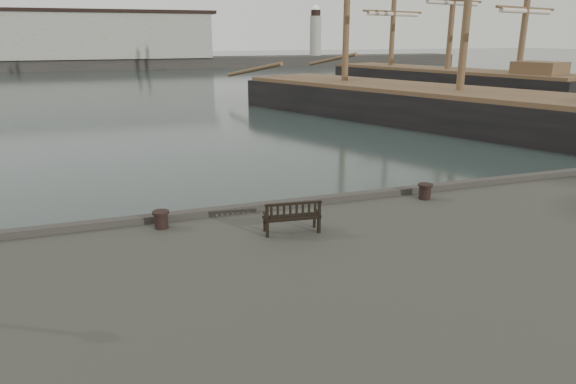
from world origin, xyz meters
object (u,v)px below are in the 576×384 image
Objects in this scene: bench at (292,222)px; bollard_right at (425,191)px; tall_ship_main at (457,116)px; tall_ship_far at (446,87)px; bollard_left at (161,220)px.

bollard_right is at bearing 21.32° from bench.
tall_ship_main is 1.29× the size of tall_ship_far.
bollard_right is 0.01× the size of tall_ship_main.
tall_ship_far reaches higher than bench.
bollard_right is 43.97m from tall_ship_far.
bench is at bearing -148.11° from tall_ship_far.
bollard_left is 0.02× the size of tall_ship_far.
tall_ship_far is (30.79, 36.55, -1.00)m from bench.
bench reaches higher than bollard_right.
tall_ship_far is (33.78, 35.19, -0.97)m from bollard_left.
bench is at bearing -24.47° from bollard_left.
tall_ship_far is at bearing 46.18° from bollard_left.
bollard_right is at bearing -0.94° from bollard_left.
tall_ship_main reaches higher than bollard_right.
bollard_left is (-2.99, 1.36, -0.03)m from bench.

